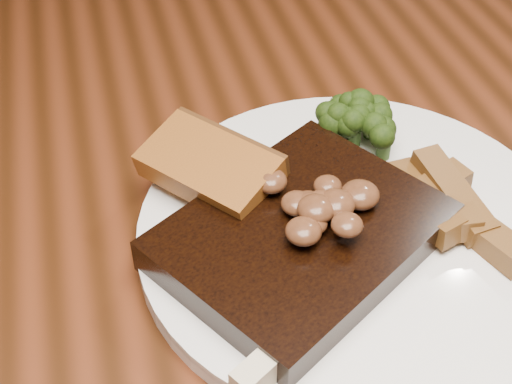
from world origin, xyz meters
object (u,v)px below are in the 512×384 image
dining_table (249,309)px  plate (355,234)px  steak (301,237)px  garlic_bread (210,187)px  potato_wedges (433,210)px  chair_far (175,70)px

dining_table → plate: plate is taller
steak → garlic_bread: bearing=94.3°
garlic_bread → plate: bearing=19.2°
dining_table → plate: 0.13m
dining_table → potato_wedges: size_ratio=15.11×
plate → garlic_bread: garlic_bread is taller
chair_far → dining_table: bearing=94.8°
dining_table → chair_far: (0.03, 0.57, -0.13)m
dining_table → plate: size_ratio=5.13×
plate → chair_far: bearing=94.4°
steak → potato_wedges: size_ratio=1.72×
dining_table → steak: size_ratio=8.81×
dining_table → garlic_bread: 0.12m
chair_far → steak: (0.00, -0.61, 0.25)m
steak → dining_table: bearing=94.6°
plate → steak: bearing=-167.5°
steak → garlic_bread: (-0.05, 0.07, -0.00)m
chair_far → steak: bearing=97.6°
plate → garlic_bread: size_ratio=3.16×
steak → garlic_bread: steak is taller
steak → chair_far: bearing=58.5°
plate → steak: 0.05m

